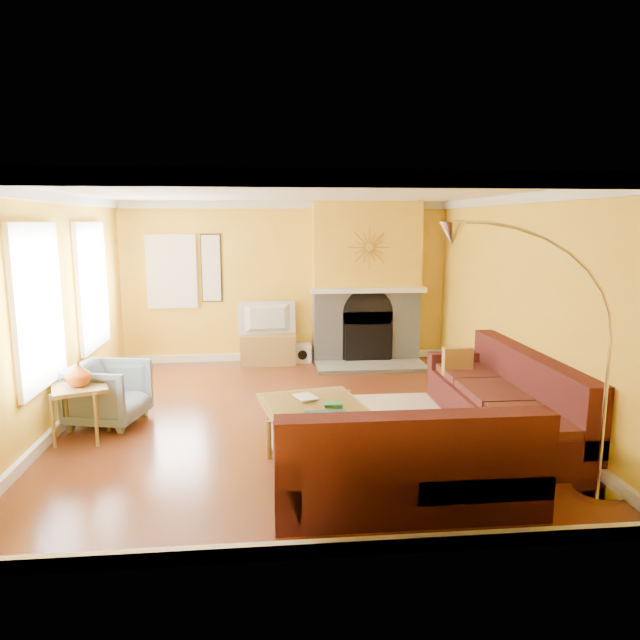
{
  "coord_description": "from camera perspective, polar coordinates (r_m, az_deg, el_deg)",
  "views": [
    {
      "loc": [
        -0.36,
        -6.69,
        2.37
      ],
      "look_at": [
        0.33,
        0.4,
        1.14
      ],
      "focal_mm": 32.0,
      "sensor_mm": 36.0,
      "label": 1
    }
  ],
  "objects": [
    {
      "name": "sectional_sofa",
      "position": [
        6.23,
        9.51,
        -8.24
      ],
      "size": [
        3.06,
        3.46,
        0.9
      ],
      "primitive_type": null,
      "color": "#461716",
      "rests_on": "floor"
    },
    {
      "name": "window_left_far",
      "position": [
        6.58,
        -26.49,
        1.21
      ],
      "size": [
        0.06,
        1.22,
        1.72
      ],
      "primitive_type": "cube",
      "color": "white",
      "rests_on": "wall_left"
    },
    {
      "name": "tv",
      "position": [
        9.51,
        -5.27,
        0.17
      ],
      "size": [
        0.97,
        0.21,
        0.55
      ],
      "primitive_type": "imported",
      "rotation": [
        0.0,
        0.0,
        3.23
      ],
      "color": "black",
      "rests_on": "media_console"
    },
    {
      "name": "sunburst",
      "position": [
        9.42,
        4.95,
        7.24
      ],
      "size": [
        0.7,
        0.04,
        0.7
      ],
      "primitive_type": null,
      "color": "olive",
      "rests_on": "fireplace"
    },
    {
      "name": "baseboard",
      "position": [
        7.08,
        -2.35,
        -9.21
      ],
      "size": [
        5.5,
        6.0,
        0.12
      ],
      "primitive_type": null,
      "color": "white",
      "rests_on": "floor"
    },
    {
      "name": "wall_right",
      "position": [
        7.45,
        19.28,
        1.41
      ],
      "size": [
        0.02,
        6.0,
        2.7
      ],
      "primitive_type": "cube",
      "color": "yellow",
      "rests_on": "ground"
    },
    {
      "name": "subwoofer",
      "position": [
        9.77,
        -1.83,
        -3.31
      ],
      "size": [
        0.3,
        0.3,
        0.3
      ],
      "primitive_type": "cube",
      "color": "white",
      "rests_on": "floor"
    },
    {
      "name": "rug",
      "position": [
        7.08,
        4.56,
        -9.68
      ],
      "size": [
        2.4,
        1.8,
        0.02
      ],
      "primitive_type": "cube",
      "color": "beige",
      "rests_on": "floor"
    },
    {
      "name": "arc_lamp",
      "position": [
        5.06,
        20.73,
        -4.4
      ],
      "size": [
        1.48,
        0.36,
        2.36
      ],
      "primitive_type": null,
      "color": "silver",
      "rests_on": "floor"
    },
    {
      "name": "wall_left",
      "position": [
        7.18,
        -25.01,
        0.74
      ],
      "size": [
        0.02,
        6.0,
        2.7
      ],
      "primitive_type": "cube",
      "color": "yellow",
      "rests_on": "ground"
    },
    {
      "name": "wall_art",
      "position": [
        9.73,
        -10.82,
        5.11
      ],
      "size": [
        0.34,
        0.04,
        1.14
      ],
      "primitive_type": "cube",
      "color": "white",
      "rests_on": "wall_back"
    },
    {
      "name": "side_table",
      "position": [
        6.84,
        -22.78,
        -8.55
      ],
      "size": [
        0.71,
        0.71,
        0.61
      ],
      "primitive_type": null,
      "rotation": [
        0.0,
        0.0,
        0.36
      ],
      "color": "olive",
      "rests_on": "floor"
    },
    {
      "name": "hearth",
      "position": [
        9.4,
        5.13,
        -4.63
      ],
      "size": [
        1.8,
        0.7,
        0.06
      ],
      "primitive_type": "cube",
      "color": "gray",
      "rests_on": "floor"
    },
    {
      "name": "window_left_near",
      "position": [
        8.37,
        -21.92,
        3.16
      ],
      "size": [
        0.06,
        1.22,
        1.72
      ],
      "primitive_type": "cube",
      "color": "white",
      "rests_on": "wall_left"
    },
    {
      "name": "wall_back",
      "position": [
        9.76,
        -3.41,
        3.81
      ],
      "size": [
        5.5,
        0.02,
        2.7
      ],
      "primitive_type": "cube",
      "color": "yellow",
      "rests_on": "ground"
    },
    {
      "name": "wall_front",
      "position": [
        3.83,
        0.08,
        -5.57
      ],
      "size": [
        5.5,
        0.02,
        2.7
      ],
      "primitive_type": "cube",
      "color": "yellow",
      "rests_on": "ground"
    },
    {
      "name": "armchair",
      "position": [
        7.23,
        -20.41,
        -6.88
      ],
      "size": [
        0.97,
        0.95,
        0.73
      ],
      "primitive_type": "imported",
      "rotation": [
        0.0,
        0.0,
        1.34
      ],
      "color": "gray",
      "rests_on": "floor"
    },
    {
      "name": "floor",
      "position": [
        7.11,
        -2.35,
        -9.74
      ],
      "size": [
        5.5,
        6.0,
        0.02
      ],
      "primitive_type": "cube",
      "color": "brown",
      "rests_on": "ground"
    },
    {
      "name": "ceiling",
      "position": [
        6.71,
        -2.52,
        12.73
      ],
      "size": [
        5.5,
        6.0,
        0.02
      ],
      "primitive_type": "cube",
      "color": "white",
      "rests_on": "ground"
    },
    {
      "name": "coffee_table",
      "position": [
        6.36,
        -0.8,
        -10.02
      ],
      "size": [
        1.24,
        1.24,
        0.42
      ],
      "primitive_type": null,
      "rotation": [
        0.0,
        0.0,
        0.19
      ],
      "color": "white",
      "rests_on": "floor"
    },
    {
      "name": "mantel",
      "position": [
        9.47,
        4.9,
        3.0
      ],
      "size": [
        1.92,
        0.22,
        0.08
      ],
      "primitive_type": "cube",
      "color": "white",
      "rests_on": "fireplace"
    },
    {
      "name": "book",
      "position": [
        6.38,
        -2.33,
        -7.85
      ],
      "size": [
        0.3,
        0.34,
        0.03
      ],
      "primitive_type": "imported",
      "rotation": [
        0.0,
        0.0,
        0.37
      ],
      "color": "white",
      "rests_on": "coffee_table"
    },
    {
      "name": "vase",
      "position": [
        6.71,
        -23.03,
        -4.95
      ],
      "size": [
        0.32,
        0.32,
        0.28
      ],
      "primitive_type": "imported",
      "rotation": [
        0.0,
        0.0,
        -0.21
      ],
      "color": "#D05613",
      "rests_on": "side_table"
    },
    {
      "name": "window_back",
      "position": [
        9.8,
        -14.62,
        4.71
      ],
      "size": [
        0.82,
        0.06,
        1.22
      ],
      "primitive_type": "cube",
      "color": "white",
      "rests_on": "wall_back"
    },
    {
      "name": "media_console",
      "position": [
        9.61,
        -5.22,
        -2.94
      ],
      "size": [
        0.92,
        0.41,
        0.5
      ],
      "primitive_type": "cube",
      "color": "olive",
      "rests_on": "floor"
    },
    {
      "name": "crown_molding",
      "position": [
        6.7,
        -2.51,
        12.14
      ],
      "size": [
        5.5,
        6.0,
        0.12
      ],
      "primitive_type": null,
      "color": "white",
      "rests_on": "ceiling"
    },
    {
      "name": "fireplace",
      "position": [
        9.69,
        4.65,
        3.76
      ],
      "size": [
        1.8,
        0.4,
        2.7
      ],
      "primitive_type": null,
      "color": "gray",
      "rests_on": "floor"
    }
  ]
}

